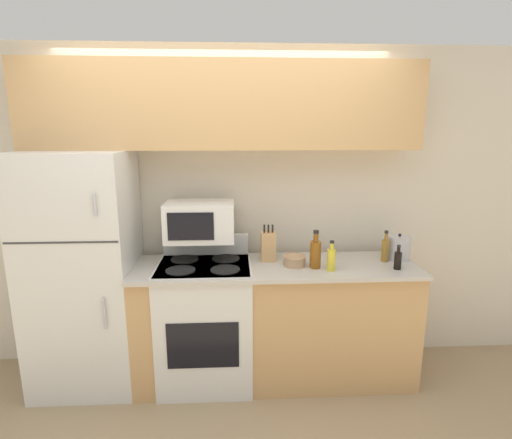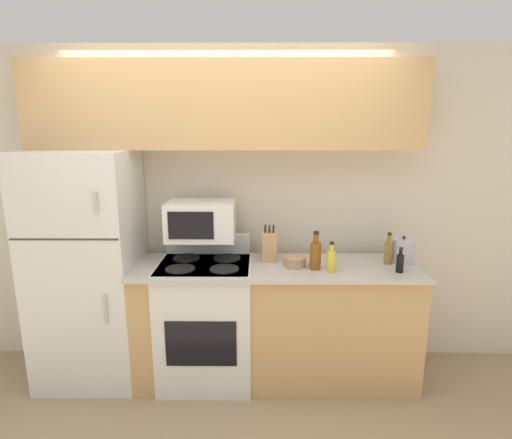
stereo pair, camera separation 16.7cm
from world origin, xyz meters
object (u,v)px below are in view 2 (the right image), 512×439
object	(u,v)px
bottle_whiskey	(315,254)
kettle	(403,250)
knife_block	(269,246)
bottle_vinegar	(388,252)
microwave	(201,220)
stove	(206,320)
refrigerator	(88,269)
bottle_soy_sauce	(400,262)
bottle_cooking_spray	(331,260)
bowl	(295,261)

from	to	relation	value
bottle_whiskey	kettle	distance (m)	0.70
knife_block	bottle_vinegar	size ratio (longest dim) A/B	1.18
microwave	bottle_whiskey	world-z (taller)	microwave
stove	microwave	xyz separation A→B (m)	(-0.03, 0.10, 0.76)
stove	microwave	distance (m)	0.77
bottle_vinegar	refrigerator	bearing A→B (deg)	179.86
bottle_soy_sauce	bottle_vinegar	bearing A→B (deg)	98.39
knife_block	bottle_cooking_spray	size ratio (longest dim) A/B	1.29
bottle_whiskey	bottle_vinegar	size ratio (longest dim) A/B	1.17
stove	bottle_soy_sauce	bearing A→B (deg)	-5.83
stove	bottle_whiskey	size ratio (longest dim) A/B	3.95
bottle_soy_sauce	kettle	size ratio (longest dim) A/B	0.88
microwave	bottle_vinegar	distance (m)	1.42
stove	microwave	bearing A→B (deg)	106.05
refrigerator	kettle	bearing A→B (deg)	0.87
bowl	bottle_soy_sauce	xyz separation A→B (m)	(0.73, -0.12, 0.03)
bowl	bottle_soy_sauce	size ratio (longest dim) A/B	0.96
stove	kettle	size ratio (longest dim) A/B	5.40
bowl	kettle	distance (m)	0.83
knife_block	bottle_soy_sauce	bearing A→B (deg)	-15.08
stove	knife_block	xyz separation A→B (m)	(0.48, 0.10, 0.56)
bottle_whiskey	bottle_vinegar	bearing A→B (deg)	11.98
refrigerator	stove	bearing A→B (deg)	-2.78
refrigerator	bowl	size ratio (longest dim) A/B	10.25
refrigerator	microwave	size ratio (longest dim) A/B	3.51
knife_block	bottle_cooking_spray	xyz separation A→B (m)	(0.43, -0.25, -0.03)
bowl	kettle	world-z (taller)	kettle
bottle_whiskey	kettle	size ratio (longest dim) A/B	1.36
bottle_whiskey	bottle_cooking_spray	distance (m)	0.12
bottle_soy_sauce	bottle_cooking_spray	world-z (taller)	bottle_cooking_spray
knife_block	stove	bearing A→B (deg)	-167.91
bottle_cooking_spray	kettle	world-z (taller)	bottle_cooking_spray
microwave	bottle_vinegar	xyz separation A→B (m)	(1.40, -0.06, -0.22)
knife_block	bottle_vinegar	bearing A→B (deg)	-4.24
refrigerator	stove	size ratio (longest dim) A/B	1.60
microwave	knife_block	world-z (taller)	microwave
microwave	bottle_whiskey	distance (m)	0.88
knife_block	microwave	bearing A→B (deg)	-179.70
bottle_whiskey	bottle_soy_sauce	xyz separation A→B (m)	(0.59, -0.06, -0.04)
knife_block	bottle_cooking_spray	bearing A→B (deg)	-30.04
refrigerator	bottle_vinegar	world-z (taller)	refrigerator
stove	bottle_cooking_spray	world-z (taller)	bottle_cooking_spray
stove	bottle_vinegar	bearing A→B (deg)	1.58
knife_block	kettle	distance (m)	1.01
microwave	bottle_cooking_spray	world-z (taller)	microwave
refrigerator	bottle_cooking_spray	distance (m)	1.82
refrigerator	bottle_soy_sauce	world-z (taller)	refrigerator
knife_block	refrigerator	bearing A→B (deg)	-177.50
refrigerator	kettle	world-z (taller)	refrigerator
microwave	bottle_whiskey	xyz separation A→B (m)	(0.84, -0.18, -0.21)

